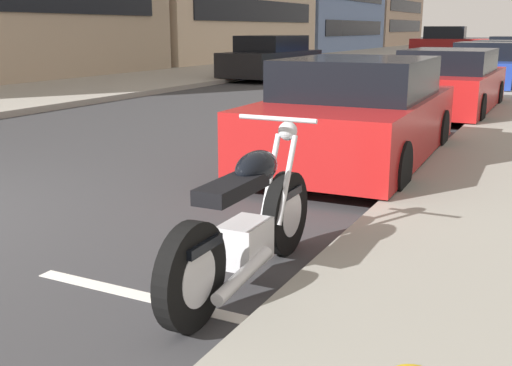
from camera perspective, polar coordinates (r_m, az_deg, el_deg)
The scene contains 11 objects.
sidewalk_far_curb at distance 19.68m, azimuth -13.19°, elevation 8.93°, with size 120.00×5.00×0.14m, color gray.
parking_stall_stripe at distance 4.16m, azimuth -8.21°, elevation -10.92°, with size 0.12×2.20×0.01m, color silver.
parked_motorcycle at distance 4.24m, azimuth -0.85°, elevation -3.96°, with size 2.08×0.62×1.13m.
parked_car_across_street at distance 8.10m, azimuth 9.40°, elevation 6.26°, with size 4.23×2.00×1.40m.
parked_car_second_in_row at distance 13.50m, azimuth 17.56°, elevation 8.86°, with size 4.51×1.84×1.35m.
parked_car_at_intersection at distance 19.79m, azimuth 20.59°, elevation 10.09°, with size 4.43×1.92×1.37m.
parked_car_mid_block at distance 25.23m, azimuth 21.73°, elevation 10.67°, with size 4.54×2.04×1.33m.
parked_car_near_corner at distance 31.13m, azimuth 22.63°, elevation 11.15°, with size 4.18×1.95×1.41m.
crossing_truck at distance 36.31m, azimuth 18.46°, elevation 12.14°, with size 2.47×5.73×1.87m.
car_opposite_curb at distance 22.15m, azimuth 1.47°, elevation 11.54°, with size 4.78×2.06×1.52m.
townhouse_far_uphill at distance 66.06m, azimuth 8.81°, elevation 16.48°, with size 14.98×11.73×9.08m.
Camera 1 is at (-3.07, -5.82, 1.76)m, focal length 42.86 mm.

